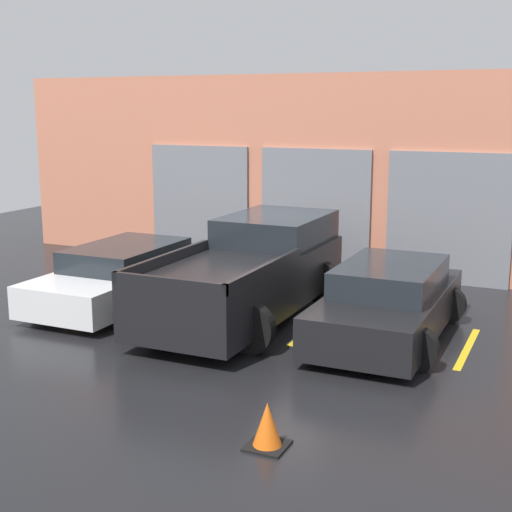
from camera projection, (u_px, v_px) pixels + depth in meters
ground_plane at (273, 301)px, 14.49m from camera, size 28.00×28.00×0.00m
shophouse_building at (328, 175)px, 16.95m from camera, size 17.03×0.68×4.64m
pickup_truck at (251, 272)px, 13.35m from camera, size 2.61×5.43×1.75m
sedan_white at (124, 275)px, 14.29m from camera, size 2.27×4.47×1.18m
sedan_side at (388, 303)px, 12.10m from camera, size 2.22×4.28×1.28m
parking_stripe_far_left at (71, 295)px, 14.92m from camera, size 0.12×2.20×0.01m
parking_stripe_left at (182, 310)px, 13.83m from camera, size 0.12×2.20×0.01m
parking_stripe_centre at (313, 327)px, 12.74m from camera, size 0.12×2.20×0.01m
parking_stripe_right at (467, 348)px, 11.65m from camera, size 0.12×2.20×0.01m
traffic_cone at (267, 427)px, 8.23m from camera, size 0.47×0.47×0.55m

